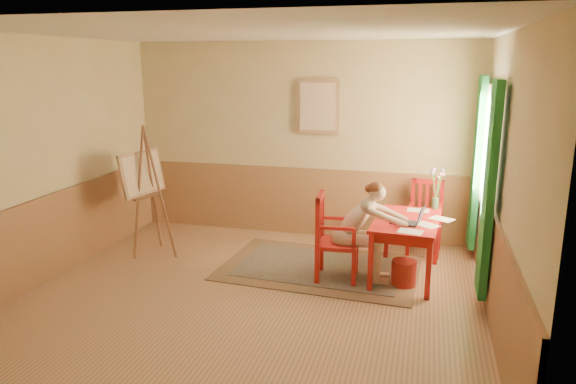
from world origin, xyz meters
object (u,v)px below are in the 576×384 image
(chair_left, at_px, (333,237))
(chair_back, at_px, (425,217))
(laptop, at_px, (410,220))
(easel, at_px, (144,179))
(table, at_px, (407,227))
(figure, at_px, (362,227))

(chair_left, height_order, chair_back, chair_left)
(chair_left, xyz_separation_m, laptop, (0.86, 0.09, 0.25))
(laptop, height_order, easel, easel)
(chair_back, bearing_deg, laptop, -98.55)
(table, distance_m, figure, 0.55)
(table, bearing_deg, chair_back, 77.95)
(table, distance_m, chair_back, 1.00)
(laptop, bearing_deg, chair_back, 81.45)
(chair_back, xyz_separation_m, figure, (-0.71, -1.20, 0.17))
(chair_left, height_order, laptop, chair_left)
(figure, bearing_deg, laptop, 5.58)
(chair_left, relative_size, laptop, 2.60)
(table, bearing_deg, laptop, -79.23)
(table, relative_size, laptop, 3.16)
(table, relative_size, chair_back, 1.29)
(table, xyz_separation_m, easel, (-3.40, 0.00, 0.39))
(chair_back, bearing_deg, chair_left, -129.91)
(laptop, bearing_deg, table, 100.77)
(laptop, xyz_separation_m, easel, (-3.43, 0.18, 0.26))
(table, bearing_deg, easel, 179.94)
(table, xyz_separation_m, figure, (-0.50, -0.23, 0.03))
(figure, bearing_deg, chair_left, -174.04)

